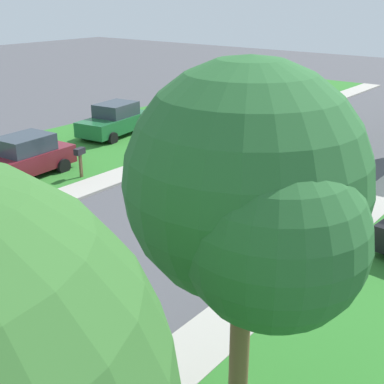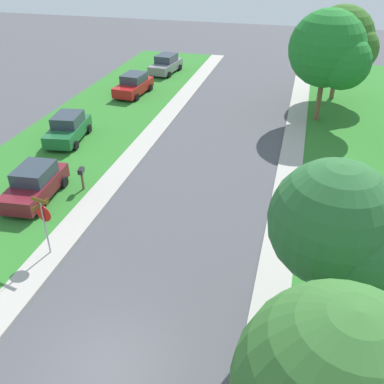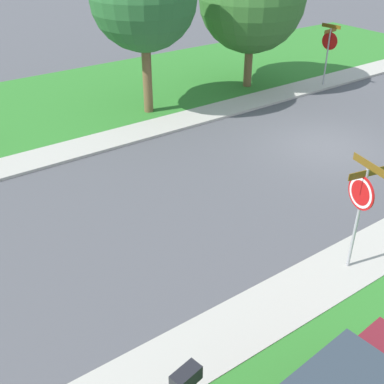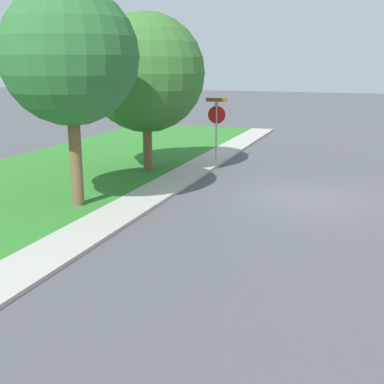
{
  "view_description": "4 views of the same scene",
  "coord_description": "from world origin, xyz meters",
  "px_view_note": "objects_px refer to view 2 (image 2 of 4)",
  "views": [
    {
      "loc": [
        10.29,
        -3.17,
        7.2
      ],
      "look_at": [
        1.0,
        8.63,
        1.4
      ],
      "focal_mm": 48.47,
      "sensor_mm": 36.0,
      "label": 1
    },
    {
      "loc": [
        4.84,
        -8.0,
        11.9
      ],
      "look_at": [
        0.44,
        8.88,
        1.4
      ],
      "focal_mm": 40.79,
      "sensor_mm": 36.0,
      "label": 2
    },
    {
      "loc": [
        -9.67,
        12.5,
        7.18
      ],
      "look_at": [
        -1.76,
        6.91,
        1.4
      ],
      "focal_mm": 45.06,
      "sensor_mm": 36.0,
      "label": 3
    },
    {
      "loc": [
        -1.9,
        15.82,
        4.24
      ],
      "look_at": [
        1.79,
        5.57,
        1.4
      ],
      "focal_mm": 46.67,
      "sensor_mm": 36.0,
      "label": 4
    }
  ],
  "objects_px": {
    "stop_sign_far_corner": "(44,217)",
    "mailbox": "(82,174)",
    "car_black_far_down_street": "(338,184)",
    "car_maroon_across_road": "(35,184)",
    "car_grey_kerbside_mid": "(166,64)",
    "tree_across_left": "(340,230)",
    "car_red_behind_trees": "(134,85)",
    "tree_sidewalk_near": "(345,41)",
    "tree_sidewalk_mid": "(331,52)",
    "car_green_near_corner": "(68,128)"
  },
  "relations": [
    {
      "from": "car_maroon_across_road",
      "to": "car_black_far_down_street",
      "type": "bearing_deg",
      "value": 14.54
    },
    {
      "from": "car_green_near_corner",
      "to": "car_red_behind_trees",
      "type": "relative_size",
      "value": 1.02
    },
    {
      "from": "car_black_far_down_street",
      "to": "tree_sidewalk_near",
      "type": "relative_size",
      "value": 0.61
    },
    {
      "from": "tree_sidewalk_near",
      "to": "car_red_behind_trees",
      "type": "bearing_deg",
      "value": -169.48
    },
    {
      "from": "stop_sign_far_corner",
      "to": "mailbox",
      "type": "distance_m",
      "value": 5.38
    },
    {
      "from": "car_red_behind_trees",
      "to": "car_grey_kerbside_mid",
      "type": "bearing_deg",
      "value": 84.51
    },
    {
      "from": "car_grey_kerbside_mid",
      "to": "tree_sidewalk_mid",
      "type": "distance_m",
      "value": 17.6
    },
    {
      "from": "car_maroon_across_road",
      "to": "tree_sidewalk_mid",
      "type": "height_order",
      "value": "tree_sidewalk_mid"
    },
    {
      "from": "tree_sidewalk_near",
      "to": "tree_sidewalk_mid",
      "type": "distance_m",
      "value": 5.43
    },
    {
      "from": "tree_sidewalk_near",
      "to": "tree_sidewalk_mid",
      "type": "relative_size",
      "value": 0.94
    },
    {
      "from": "stop_sign_far_corner",
      "to": "car_maroon_across_road",
      "type": "height_order",
      "value": "stop_sign_far_corner"
    },
    {
      "from": "car_black_far_down_street",
      "to": "car_maroon_across_road",
      "type": "height_order",
      "value": "same"
    },
    {
      "from": "car_maroon_across_road",
      "to": "car_grey_kerbside_mid",
      "type": "height_order",
      "value": "same"
    },
    {
      "from": "car_green_near_corner",
      "to": "stop_sign_far_corner",
      "type": "bearing_deg",
      "value": -65.66
    },
    {
      "from": "car_red_behind_trees",
      "to": "tree_sidewalk_mid",
      "type": "xyz_separation_m",
      "value": [
        15.17,
        -2.27,
        4.08
      ]
    },
    {
      "from": "car_grey_kerbside_mid",
      "to": "tree_across_left",
      "type": "xyz_separation_m",
      "value": [
        14.62,
        -28.81,
        3.4
      ]
    },
    {
      "from": "car_black_far_down_street",
      "to": "tree_sidewalk_near",
      "type": "height_order",
      "value": "tree_sidewalk_near"
    },
    {
      "from": "stop_sign_far_corner",
      "to": "tree_sidewalk_near",
      "type": "height_order",
      "value": "tree_sidewalk_near"
    },
    {
      "from": "stop_sign_far_corner",
      "to": "car_maroon_across_road",
      "type": "bearing_deg",
      "value": 127.97
    },
    {
      "from": "stop_sign_far_corner",
      "to": "tree_sidewalk_mid",
      "type": "bearing_deg",
      "value": 58.89
    },
    {
      "from": "stop_sign_far_corner",
      "to": "car_red_behind_trees",
      "type": "relative_size",
      "value": 0.62
    },
    {
      "from": "car_red_behind_trees",
      "to": "tree_across_left",
      "type": "height_order",
      "value": "tree_across_left"
    },
    {
      "from": "car_maroon_across_road",
      "to": "car_red_behind_trees",
      "type": "bearing_deg",
      "value": 93.9
    },
    {
      "from": "car_green_near_corner",
      "to": "tree_sidewalk_near",
      "type": "xyz_separation_m",
      "value": [
        17.07,
        12.78,
        3.79
      ]
    },
    {
      "from": "car_red_behind_trees",
      "to": "tree_across_left",
      "type": "bearing_deg",
      "value": -55.2
    },
    {
      "from": "car_black_far_down_street",
      "to": "mailbox",
      "type": "distance_m",
      "value": 13.22
    },
    {
      "from": "tree_across_left",
      "to": "car_red_behind_trees",
      "type": "bearing_deg",
      "value": 124.8
    },
    {
      "from": "stop_sign_far_corner",
      "to": "tree_sidewalk_mid",
      "type": "height_order",
      "value": "tree_sidewalk_mid"
    },
    {
      "from": "car_black_far_down_street",
      "to": "car_red_behind_trees",
      "type": "bearing_deg",
      "value": 141.28
    },
    {
      "from": "car_grey_kerbside_mid",
      "to": "tree_across_left",
      "type": "bearing_deg",
      "value": -63.09
    },
    {
      "from": "car_red_behind_trees",
      "to": "stop_sign_far_corner",
      "type": "bearing_deg",
      "value": -78.64
    },
    {
      "from": "tree_across_left",
      "to": "tree_sidewalk_mid",
      "type": "bearing_deg",
      "value": 90.32
    },
    {
      "from": "car_black_far_down_street",
      "to": "mailbox",
      "type": "relative_size",
      "value": 3.4
    },
    {
      "from": "car_grey_kerbside_mid",
      "to": "tree_across_left",
      "type": "relative_size",
      "value": 0.7
    },
    {
      "from": "car_black_far_down_street",
      "to": "car_grey_kerbside_mid",
      "type": "height_order",
      "value": "same"
    },
    {
      "from": "mailbox",
      "to": "car_red_behind_trees",
      "type": "bearing_deg",
      "value": 101.27
    },
    {
      "from": "car_green_near_corner",
      "to": "mailbox",
      "type": "distance_m",
      "value": 6.8
    },
    {
      "from": "car_black_far_down_street",
      "to": "mailbox",
      "type": "bearing_deg",
      "value": -169.1
    },
    {
      "from": "car_black_far_down_street",
      "to": "tree_across_left",
      "type": "height_order",
      "value": "tree_across_left"
    },
    {
      "from": "car_black_far_down_street",
      "to": "tree_across_left",
      "type": "relative_size",
      "value": 0.7
    },
    {
      "from": "stop_sign_far_corner",
      "to": "car_grey_kerbside_mid",
      "type": "bearing_deg",
      "value": 97.24
    },
    {
      "from": "car_maroon_across_road",
      "to": "tree_across_left",
      "type": "distance_m",
      "value": 15.46
    },
    {
      "from": "tree_sidewalk_near",
      "to": "mailbox",
      "type": "bearing_deg",
      "value": -125.76
    },
    {
      "from": "tree_across_left",
      "to": "mailbox",
      "type": "relative_size",
      "value": 4.86
    },
    {
      "from": "stop_sign_far_corner",
      "to": "car_maroon_across_road",
      "type": "relative_size",
      "value": 0.63
    },
    {
      "from": "stop_sign_far_corner",
      "to": "tree_sidewalk_mid",
      "type": "distance_m",
      "value": 21.58
    },
    {
      "from": "tree_across_left",
      "to": "tree_sidewalk_near",
      "type": "height_order",
      "value": "tree_sidewalk_near"
    },
    {
      "from": "car_green_near_corner",
      "to": "car_grey_kerbside_mid",
      "type": "bearing_deg",
      "value": 85.12
    },
    {
      "from": "stop_sign_far_corner",
      "to": "mailbox",
      "type": "xyz_separation_m",
      "value": [
        -1.07,
        5.2,
        -0.88
      ]
    },
    {
      "from": "tree_sidewalk_near",
      "to": "car_grey_kerbside_mid",
      "type": "bearing_deg",
      "value": 166.38
    }
  ]
}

